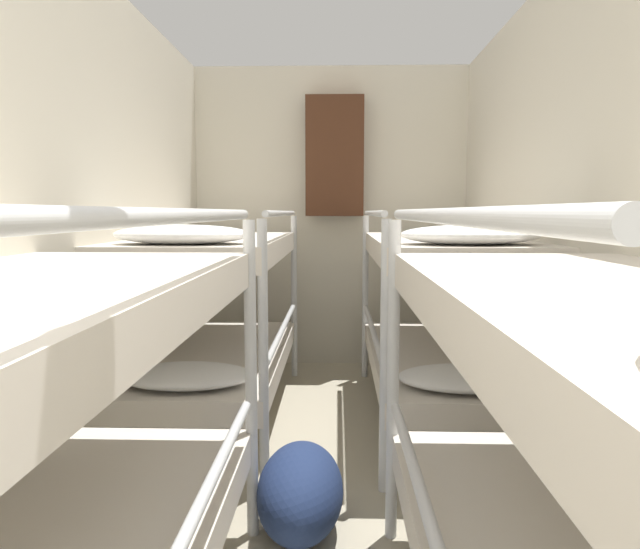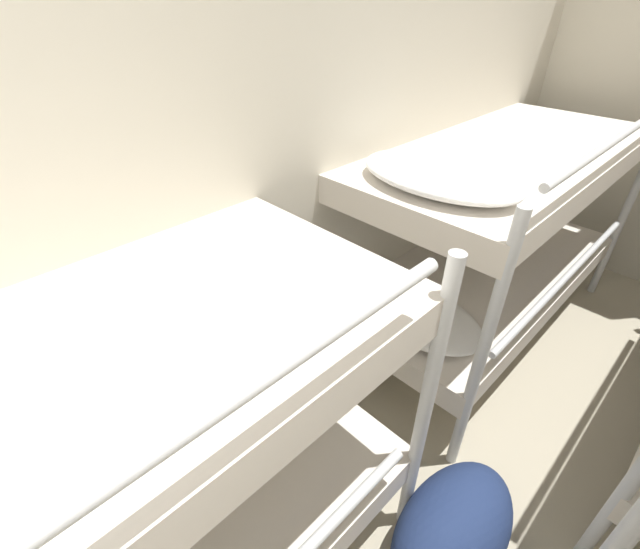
% 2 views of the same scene
% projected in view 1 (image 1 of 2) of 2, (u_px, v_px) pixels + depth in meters
% --- Properties ---
extents(wall_left, '(0.06, 4.92, 2.34)m').
position_uv_depth(wall_left, '(34.00, 226.00, 2.15)').
color(wall_left, beige).
rests_on(wall_left, ground_plane).
extents(wall_right, '(0.06, 4.92, 2.34)m').
position_uv_depth(wall_right, '(620.00, 226.00, 2.08)').
color(wall_right, beige).
rests_on(wall_right, ground_plane).
extents(wall_back, '(2.24, 0.06, 2.34)m').
position_uv_depth(wall_back, '(330.00, 218.00, 4.53)').
color(wall_back, beige).
rests_on(wall_back, ground_plane).
extents(bunk_stack_right_near, '(0.82, 1.80, 1.23)m').
position_uv_depth(bunk_stack_right_near, '(638.00, 482.00, 1.12)').
color(bunk_stack_right_near, silver).
rests_on(bunk_stack_right_near, ground_plane).
extents(bunk_stack_left_far, '(0.82, 1.80, 1.23)m').
position_uv_depth(bunk_stack_left_far, '(214.00, 305.00, 3.26)').
color(bunk_stack_left_far, silver).
rests_on(bunk_stack_left_far, ground_plane).
extents(bunk_stack_right_far, '(0.82, 1.80, 1.23)m').
position_uv_depth(bunk_stack_right_far, '(442.00, 306.00, 3.22)').
color(bunk_stack_right_far, silver).
rests_on(bunk_stack_right_far, ground_plane).
extents(duffel_bag, '(0.33, 0.56, 0.33)m').
position_uv_depth(duffel_bag, '(300.00, 491.00, 2.17)').
color(duffel_bag, navy).
rests_on(duffel_bag, ground_plane).
extents(hanging_coat, '(0.44, 0.12, 0.90)m').
position_uv_depth(hanging_coat, '(335.00, 156.00, 4.33)').
color(hanging_coat, '#472819').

